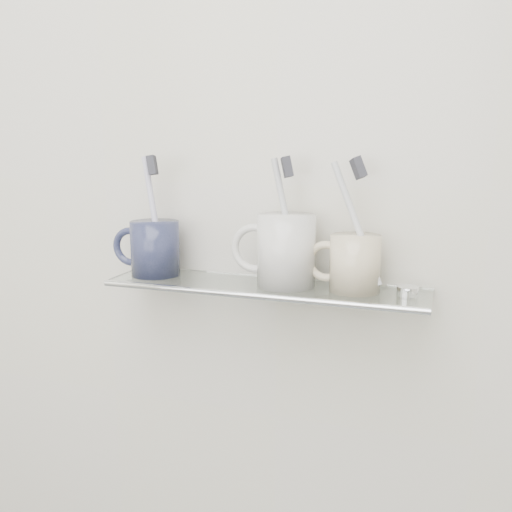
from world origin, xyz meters
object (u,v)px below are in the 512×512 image
at_px(mug_right, 355,263).
at_px(mug_center, 286,250).
at_px(mug_left, 155,248).
at_px(shelf_glass, 265,287).

bearing_deg(mug_right, mug_center, 164.62).
xyz_separation_m(mug_left, mug_center, (0.23, 0.00, 0.01)).
height_order(mug_left, mug_center, mug_center).
height_order(mug_center, mug_right, mug_center).
height_order(shelf_glass, mug_center, mug_center).
bearing_deg(mug_center, mug_left, -168.48).
bearing_deg(mug_center, mug_right, 11.52).
distance_m(mug_left, mug_right, 0.33).
height_order(shelf_glass, mug_left, mug_left).
distance_m(mug_center, mug_right, 0.11).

